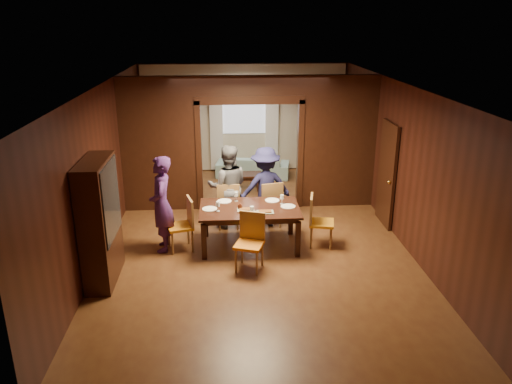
{
  "coord_description": "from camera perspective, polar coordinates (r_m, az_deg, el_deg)",
  "views": [
    {
      "loc": [
        -0.56,
        -8.87,
        4.04
      ],
      "look_at": [
        0.0,
        -0.4,
        1.05
      ],
      "focal_mm": 35.0,
      "sensor_mm": 36.0,
      "label": 1
    }
  ],
  "objects": [
    {
      "name": "curtain_right",
      "position": [
        13.62,
        1.82,
        7.58
      ],
      "size": [
        0.35,
        0.06,
        2.4
      ],
      "primitive_type": "cube",
      "color": "white",
      "rests_on": "back_wall"
    },
    {
      "name": "chair_far_r",
      "position": [
        10.06,
        1.5,
        -1.3
      ],
      "size": [
        0.53,
        0.53,
        0.97
      ],
      "primitive_type": null,
      "rotation": [
        0.0,
        0.0,
        3.38
      ],
      "color": "#CD6413",
      "rests_on": "floor"
    },
    {
      "name": "platter_a",
      "position": [
        8.94,
        -1.2,
        -2.0
      ],
      "size": [
        0.3,
        0.2,
        0.04
      ],
      "primitive_type": "cube",
      "color": "gray",
      "rests_on": "dining_table"
    },
    {
      "name": "person_purple",
      "position": [
        9.06,
        -10.74,
        -1.37
      ],
      "size": [
        0.46,
        0.67,
        1.76
      ],
      "primitive_type": "imported",
      "rotation": [
        0.0,
        0.0,
        -1.51
      ],
      "color": "#401D57",
      "rests_on": "floor"
    },
    {
      "name": "chair_far_l",
      "position": [
        10.01,
        -3.19,
        -1.43
      ],
      "size": [
        0.45,
        0.45,
        0.97
      ],
      "primitive_type": null,
      "rotation": [
        0.0,
        0.0,
        3.16
      ],
      "color": "red",
      "rests_on": "floor"
    },
    {
      "name": "wineglass_far",
      "position": [
        9.36,
        -2.29,
        -0.53
      ],
      "size": [
        0.08,
        0.08,
        0.18
      ],
      "primitive_type": null,
      "color": "silver",
      "rests_on": "dining_table"
    },
    {
      "name": "chair_left",
      "position": [
        9.14,
        -8.69,
        -3.72
      ],
      "size": [
        0.54,
        0.54,
        0.97
      ],
      "primitive_type": null,
      "rotation": [
        0.0,
        0.0,
        -1.3
      ],
      "color": "#C67012",
      "rests_on": "floor"
    },
    {
      "name": "chair_right",
      "position": [
        9.27,
        7.52,
        -3.33
      ],
      "size": [
        0.52,
        0.52,
        0.97
      ],
      "primitive_type": null,
      "rotation": [
        0.0,
        0.0,
        1.36
      ],
      "color": "orange",
      "rests_on": "floor"
    },
    {
      "name": "person_navy",
      "position": [
        9.99,
        1.07,
        0.58
      ],
      "size": [
        1.15,
        0.8,
        1.63
      ],
      "primitive_type": "imported",
      "rotation": [
        0.0,
        0.0,
        3.34
      ],
      "color": "#1B1A42",
      "rests_on": "floor"
    },
    {
      "name": "room_walls",
      "position": [
        11.06,
        -0.8,
        6.16
      ],
      "size": [
        5.52,
        9.01,
        2.9
      ],
      "color": "black",
      "rests_on": "floor"
    },
    {
      "name": "wineglass_right",
      "position": [
        9.23,
        2.98,
        -0.85
      ],
      "size": [
        0.08,
        0.08,
        0.18
      ],
      "primitive_type": null,
      "color": "silver",
      "rests_on": "dining_table"
    },
    {
      "name": "window_far",
      "position": [
        13.52,
        -1.38,
        9.44
      ],
      "size": [
        1.2,
        0.03,
        1.3
      ],
      "primitive_type": "cube",
      "color": "silver",
      "rests_on": "back_wall"
    },
    {
      "name": "plate_right",
      "position": [
        9.13,
        3.69,
        -1.65
      ],
      "size": [
        0.27,
        0.27,
        0.01
      ],
      "primitive_type": "cylinder",
      "color": "silver",
      "rests_on": "dining_table"
    },
    {
      "name": "curtain_left",
      "position": [
        13.56,
        -4.56,
        7.47
      ],
      "size": [
        0.35,
        0.06,
        2.4
      ],
      "primitive_type": "cube",
      "color": "white",
      "rests_on": "back_wall"
    },
    {
      "name": "door_right",
      "position": [
        10.36,
        14.73,
        1.98
      ],
      "size": [
        0.06,
        0.9,
        2.1
      ],
      "primitive_type": "cube",
      "color": "black",
      "rests_on": "floor"
    },
    {
      "name": "chair_near",
      "position": [
        8.33,
        -0.79,
        -5.85
      ],
      "size": [
        0.56,
        0.56,
        0.97
      ],
      "primitive_type": null,
      "rotation": [
        0.0,
        0.0,
        -0.33
      ],
      "color": "orange",
      "rests_on": "floor"
    },
    {
      "name": "serving_bowl",
      "position": [
        9.1,
        -0.49,
        -1.45
      ],
      "size": [
        0.32,
        0.32,
        0.08
      ],
      "primitive_type": "imported",
      "color": "black",
      "rests_on": "dining_table"
    },
    {
      "name": "ceiling",
      "position": [
        8.96,
        -0.18,
        12.1
      ],
      "size": [
        5.5,
        9.0,
        0.02
      ],
      "primitive_type": "cube",
      "color": "silver",
      "rests_on": "room_walls"
    },
    {
      "name": "plate_far_r",
      "position": [
        9.41,
        1.87,
        -0.96
      ],
      "size": [
        0.27,
        0.27,
        0.01
      ],
      "primitive_type": "cylinder",
      "color": "white",
      "rests_on": "dining_table"
    },
    {
      "name": "plate_near",
      "position": [
        8.78,
        -0.62,
        -2.48
      ],
      "size": [
        0.27,
        0.27,
        0.01
      ],
      "primitive_type": "cylinder",
      "color": "silver",
      "rests_on": "dining_table"
    },
    {
      "name": "hutch",
      "position": [
        8.21,
        -17.42,
        -3.27
      ],
      "size": [
        0.4,
        1.2,
        2.0
      ],
      "primitive_type": "cube",
      "color": "black",
      "rests_on": "floor"
    },
    {
      "name": "dining_table",
      "position": [
        9.21,
        -0.73,
        -4.0
      ],
      "size": [
        1.81,
        1.13,
        0.76
      ],
      "primitive_type": "cube",
      "color": "black",
      "rests_on": "floor"
    },
    {
      "name": "sofa",
      "position": [
        13.28,
        -0.36,
        2.96
      ],
      "size": [
        2.01,
        1.05,
        0.56
      ],
      "primitive_type": "imported",
      "rotation": [
        0.0,
        0.0,
        2.98
      ],
      "color": "#96C2C4",
      "rests_on": "floor"
    },
    {
      "name": "wineglass_left",
      "position": [
        8.89,
        -4.37,
        -1.67
      ],
      "size": [
        0.08,
        0.08,
        0.18
      ],
      "primitive_type": null,
      "color": "white",
      "rests_on": "dining_table"
    },
    {
      "name": "plate_far_l",
      "position": [
        9.39,
        -3.64,
        -1.04
      ],
      "size": [
        0.27,
        0.27,
        0.01
      ],
      "primitive_type": "cylinder",
      "color": "white",
      "rests_on": "dining_table"
    },
    {
      "name": "plate_left",
      "position": [
        9.03,
        -5.31,
        -1.93
      ],
      "size": [
        0.27,
        0.27,
        0.01
      ],
      "primitive_type": "cylinder",
      "color": "white",
      "rests_on": "dining_table"
    },
    {
      "name": "coffee_table",
      "position": [
        12.29,
        -1.21,
        1.2
      ],
      "size": [
        0.8,
        0.5,
        0.4
      ],
      "primitive_type": "cube",
      "color": "black",
      "rests_on": "floor"
    },
    {
      "name": "person_grey",
      "position": [
        9.92,
        -3.23,
        0.6
      ],
      "size": [
        0.83,
        0.65,
        1.69
      ],
      "primitive_type": "imported",
      "rotation": [
        0.0,
        0.0,
        3.15
      ],
      "color": "#525158",
      "rests_on": "floor"
    },
    {
      "name": "platter_b",
      "position": [
        8.83,
        1.05,
        -2.27
      ],
      "size": [
        0.3,
        0.2,
        0.04
      ],
      "primitive_type": "cube",
      "color": "gray",
      "rests_on": "dining_table"
    },
    {
      "name": "floor",
      "position": [
        9.76,
        -0.17,
        -5.04
      ],
      "size": [
        9.0,
        9.0,
        0.0
      ],
      "primitive_type": "plane",
      "color": "#572D18",
      "rests_on": "ground"
    },
    {
      "name": "tumbler",
      "position": [
        8.76,
        -0.47,
        -2.09
      ],
      "size": [
        0.07,
        0.07,
        0.14
      ],
      "primitive_type": "cylinder",
      "color": "white",
      "rests_on": "dining_table"
    },
    {
      "name": "condiment_jar",
      "position": [
        8.98,
        -1.84,
        -1.64
      ],
      "size": [
        0.08,
        0.08,
        0.11
      ],
      "primitive_type": null,
      "color": "#461D10",
      "rests_on": "dining_table"
    }
  ]
}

